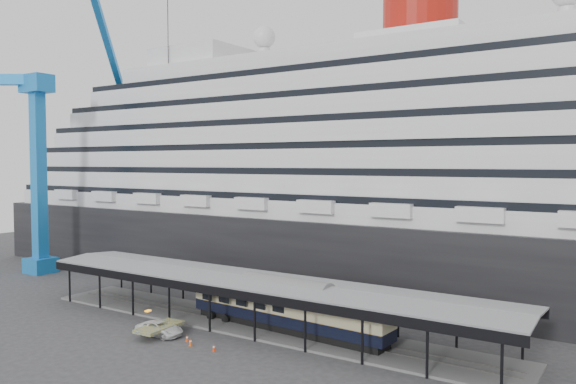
# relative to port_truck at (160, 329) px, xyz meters

# --- Properties ---
(ground) EXTENTS (200.00, 200.00, 0.00)m
(ground) POSITION_rel_port_truck_xyz_m (6.26, 2.86, -0.70)
(ground) COLOR #333335
(ground) RESTS_ON ground
(cruise_ship) EXTENTS (130.00, 30.00, 43.90)m
(cruise_ship) POSITION_rel_port_truck_xyz_m (6.31, 34.86, 17.65)
(cruise_ship) COLOR black
(cruise_ship) RESTS_ON ground
(platform_canopy) EXTENTS (56.00, 9.18, 5.30)m
(platform_canopy) POSITION_rel_port_truck_xyz_m (6.26, 7.86, 1.66)
(platform_canopy) COLOR slate
(platform_canopy) RESTS_ON ground
(crane_blue) EXTENTS (22.63, 19.19, 47.60)m
(crane_blue) POSITION_rel_port_truck_xyz_m (-38.85, 13.48, 19.25)
(crane_blue) COLOR blue
(crane_blue) RESTS_ON ground
(port_truck) EXTENTS (5.19, 2.62, 1.41)m
(port_truck) POSITION_rel_port_truck_xyz_m (0.00, 0.00, 0.00)
(port_truck) COLOR white
(port_truck) RESTS_ON ground
(pullman_carriage) EXTENTS (23.63, 4.61, 23.05)m
(pullman_carriage) POSITION_rel_port_truck_xyz_m (10.19, 7.86, 2.08)
(pullman_carriage) COLOR black
(pullman_carriage) RESTS_ON ground
(traffic_cone_left) EXTENTS (0.42, 0.42, 0.72)m
(traffic_cone_left) POSITION_rel_port_truck_xyz_m (4.81, -0.67, -0.35)
(traffic_cone_left) COLOR #E3530C
(traffic_cone_left) RESTS_ON ground
(traffic_cone_mid) EXTENTS (0.42, 0.42, 0.67)m
(traffic_cone_mid) POSITION_rel_port_truck_xyz_m (3.64, 0.11, -0.37)
(traffic_cone_mid) COLOR #F2480D
(traffic_cone_mid) RESTS_ON ground
(traffic_cone_right) EXTENTS (0.40, 0.40, 0.68)m
(traffic_cone_right) POSITION_rel_port_truck_xyz_m (7.71, -0.64, -0.37)
(traffic_cone_right) COLOR #EF360D
(traffic_cone_right) RESTS_ON ground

